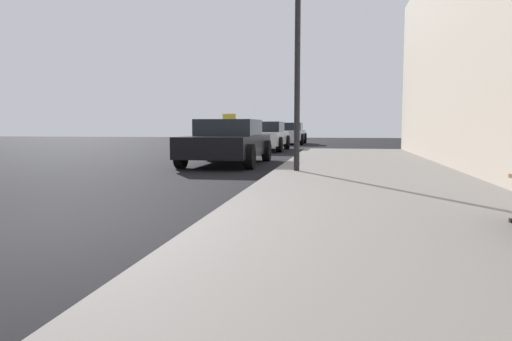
{
  "coord_description": "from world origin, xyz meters",
  "views": [
    {
      "loc": [
        3.37,
        -4.11,
        1.1
      ],
      "look_at": [
        2.42,
        1.39,
        0.57
      ],
      "focal_mm": 33.7,
      "sensor_mm": 36.0,
      "label": 1
    }
  ],
  "objects_px": {
    "car_white": "(264,136)",
    "car_black": "(228,141)",
    "street_lamp": "(298,31)",
    "car_silver": "(289,133)"
  },
  "relations": [
    {
      "from": "street_lamp",
      "to": "car_silver",
      "type": "distance_m",
      "value": 18.85
    },
    {
      "from": "car_silver",
      "to": "car_black",
      "type": "bearing_deg",
      "value": 89.54
    },
    {
      "from": "street_lamp",
      "to": "car_black",
      "type": "relative_size",
      "value": 0.93
    },
    {
      "from": "street_lamp",
      "to": "car_white",
      "type": "distance_m",
      "value": 11.5
    },
    {
      "from": "car_white",
      "to": "car_black",
      "type": "bearing_deg",
      "value": 91.16
    },
    {
      "from": "street_lamp",
      "to": "car_black",
      "type": "bearing_deg",
      "value": 124.88
    },
    {
      "from": "car_white",
      "to": "car_silver",
      "type": "distance_m",
      "value": 7.59
    },
    {
      "from": "car_black",
      "to": "car_white",
      "type": "distance_m",
      "value": 7.8
    },
    {
      "from": "car_black",
      "to": "car_silver",
      "type": "height_order",
      "value": "car_black"
    },
    {
      "from": "street_lamp",
      "to": "car_white",
      "type": "height_order",
      "value": "street_lamp"
    }
  ]
}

